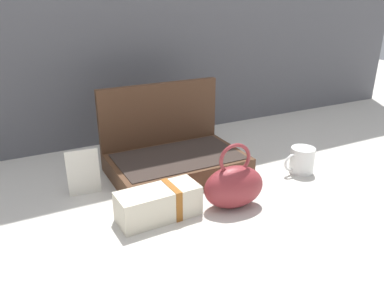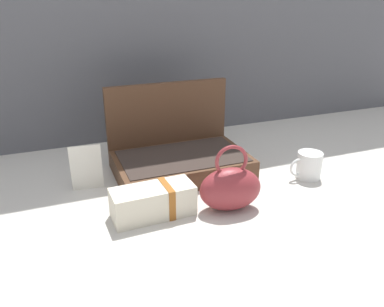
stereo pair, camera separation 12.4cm
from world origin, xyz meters
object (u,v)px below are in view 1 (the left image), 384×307
teal_pouch_handbag (234,186)px  cream_toiletry_bag (160,203)px  coffee_mug (301,160)px  open_suitcase (173,154)px  info_card_left (83,172)px

teal_pouch_handbag → cream_toiletry_bag: (-0.23, 0.05, -0.03)m
cream_toiletry_bag → coffee_mug: 0.59m
coffee_mug → cream_toiletry_bag: bearing=-175.5°
teal_pouch_handbag → open_suitcase: bearing=99.1°
open_suitcase → info_card_left: size_ratio=3.06×
teal_pouch_handbag → info_card_left: 0.49m
open_suitcase → info_card_left: 0.34m
teal_pouch_handbag → coffee_mug: size_ratio=1.68×
cream_toiletry_bag → teal_pouch_handbag: bearing=-12.1°
coffee_mug → info_card_left: size_ratio=0.80×
cream_toiletry_bag → info_card_left: info_card_left is taller
cream_toiletry_bag → info_card_left: (-0.16, 0.25, 0.03)m
coffee_mug → info_card_left: (-0.75, 0.20, 0.03)m
cream_toiletry_bag → coffee_mug: coffee_mug is taller
teal_pouch_handbag → cream_toiletry_bag: teal_pouch_handbag is taller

